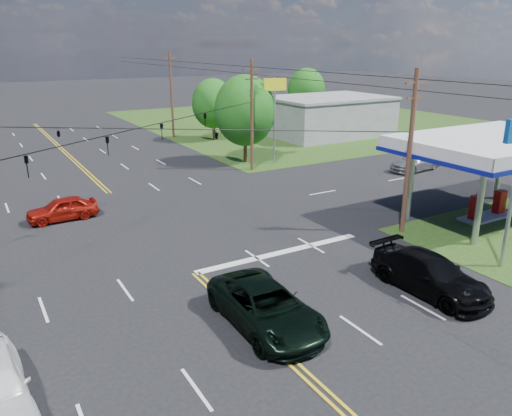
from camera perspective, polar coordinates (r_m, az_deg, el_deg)
ground at (r=31.83m, az=-12.75°, el=-1.90°), size 280.00×280.00×0.00m
grass_ne at (r=75.54m, az=5.39°, el=9.97°), size 46.00×48.00×0.03m
stop_bar at (r=27.01m, az=2.85°, el=-5.14°), size 10.00×0.50×0.02m
retail_ne at (r=62.77m, az=8.14°, el=10.24°), size 14.00×10.00×4.40m
gas_canopy at (r=34.34m, az=25.81°, el=6.36°), size 12.20×8.20×5.35m
pole_se at (r=29.85m, az=17.14°, el=6.24°), size 1.60×0.28×9.50m
pole_ne at (r=43.87m, az=-0.47°, el=10.63°), size 1.60×0.28×9.50m
pole_right_far at (r=60.95m, az=-9.65°, el=12.74°), size 1.60×0.28×10.00m
span_wire_signals at (r=30.35m, az=-13.54°, el=8.80°), size 26.00×18.00×1.13m
power_lines at (r=28.15m, az=-12.68°, el=13.51°), size 26.04×100.00×0.64m
tree_right_a at (r=46.95m, az=-1.26°, el=11.06°), size 5.70×5.70×8.18m
tree_right_b at (r=58.76m, az=-4.91°, el=11.80°), size 4.94×4.94×7.09m
tree_far_r at (r=72.83m, az=5.78°, el=13.26°), size 5.32×5.32×7.63m
pickup_dkgreen at (r=20.07m, az=1.15°, el=-11.20°), size 2.91×6.10×1.68m
suv_black at (r=23.98m, az=19.26°, el=-7.13°), size 2.56×5.91×1.69m
sedan_red at (r=34.05m, az=-21.27°, el=-0.07°), size 4.40×1.90×1.48m
sedan_far at (r=46.74m, az=17.82°, el=5.08°), size 5.59×2.69×1.57m
polesign_ne at (r=46.10m, az=2.15°, el=12.49°), size 2.18×0.54×7.89m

